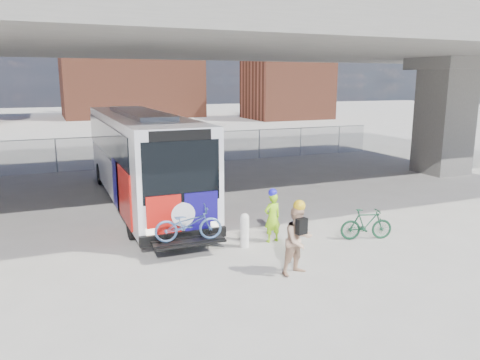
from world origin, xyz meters
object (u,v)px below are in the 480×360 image
bus (141,151)px  bollard (245,229)px  cyclist_tan (298,239)px  bike_parked (366,224)px  cyclist_hivis (272,216)px

bus → bollard: 6.84m
bus → cyclist_tan: size_ratio=6.67×
bollard → bike_parked: 3.84m
cyclist_hivis → cyclist_tan: 2.49m
cyclist_hivis → bike_parked: size_ratio=1.03×
bollard → cyclist_hivis: 1.01m
cyclist_hivis → cyclist_tan: cyclist_tan is taller
bus → bike_parked: bearing=-52.8°
bike_parked → cyclist_hivis: bearing=89.1°
bus → cyclist_tan: bearing=-75.7°
cyclist_hivis → bike_parked: 2.96m
cyclist_tan → bike_parked: 3.63m
bus → cyclist_hivis: bearing=-66.7°
bollard → cyclist_hivis: (0.97, 0.12, 0.25)m
bollard → bike_parked: bearing=-12.3°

